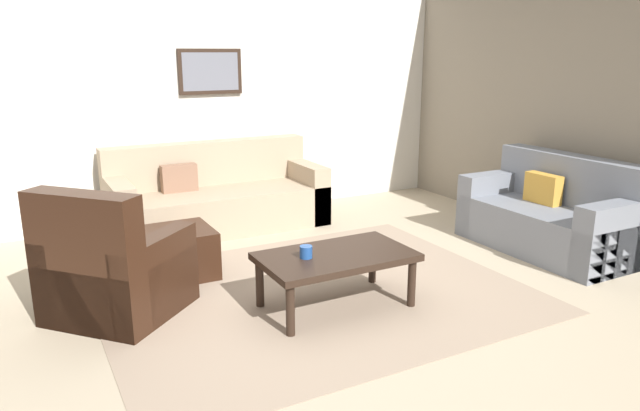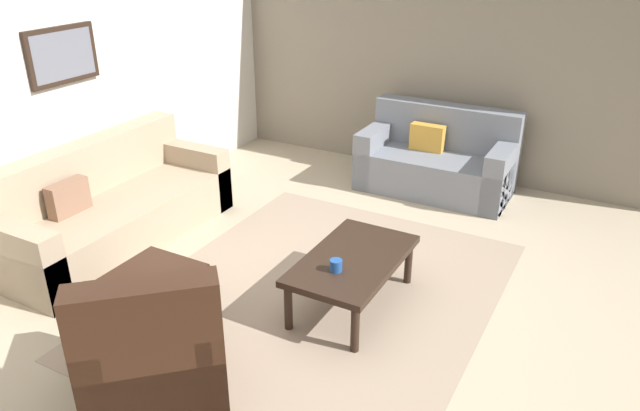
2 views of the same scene
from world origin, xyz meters
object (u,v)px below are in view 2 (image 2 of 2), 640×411
object	(u,v)px
framed_artwork	(62,55)
ottoman	(156,296)
couch_main	(108,210)
couch_loveseat	(438,162)
armchair_leather	(154,357)
cup	(336,265)
coffee_table	(353,263)

from	to	relation	value
framed_artwork	ottoman	bearing A→B (deg)	-118.06
couch_main	framed_artwork	size ratio (longest dim) A/B	3.16
couch_loveseat	armchair_leather	xyz separation A→B (m)	(-3.91, 0.43, 0.00)
couch_main	cup	distance (m)	2.37
ottoman	framed_artwork	size ratio (longest dim) A/B	0.80
couch_loveseat	framed_artwork	distance (m)	3.81
coffee_table	couch_main	bearing A→B (deg)	92.77
ottoman	cup	size ratio (longest dim) A/B	6.26
coffee_table	ottoman	bearing A→B (deg)	126.46
coffee_table	framed_artwork	bearing A→B (deg)	89.42
coffee_table	cup	size ratio (longest dim) A/B	12.30
armchair_leather	cup	bearing A→B (deg)	-24.94
ottoman	framed_artwork	bearing A→B (deg)	61.94
couch_loveseat	ottoman	distance (m)	3.45
cup	framed_artwork	distance (m)	3.02
couch_main	cup	xyz separation A→B (m)	(-0.12, -2.37, 0.16)
cup	armchair_leather	bearing A→B (deg)	155.06
coffee_table	framed_artwork	size ratio (longest dim) A/B	1.58
couch_main	cup	world-z (taller)	couch_main
ottoman	framed_artwork	world-z (taller)	framed_artwork
couch_main	couch_loveseat	bearing A→B (deg)	-40.89
ottoman	coffee_table	distance (m)	1.44
couch_main	framed_artwork	distance (m)	1.38
armchair_leather	framed_artwork	distance (m)	2.96
couch_loveseat	coffee_table	xyz separation A→B (m)	(-2.45, -0.16, 0.06)
couch_loveseat	couch_main	bearing A→B (deg)	139.11
couch_main	ottoman	world-z (taller)	couch_main
couch_loveseat	armchair_leather	bearing A→B (deg)	173.75
couch_main	ottoman	xyz separation A→B (m)	(-0.73, -1.23, -0.10)
cup	framed_artwork	xyz separation A→B (m)	(0.26, 2.78, 1.15)
cup	couch_main	bearing A→B (deg)	87.20
armchair_leather	cup	size ratio (longest dim) A/B	12.64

